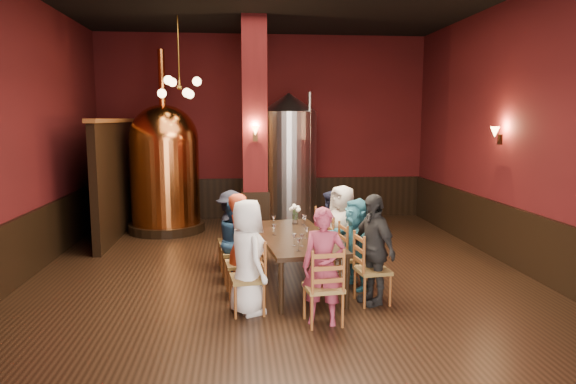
{
  "coord_description": "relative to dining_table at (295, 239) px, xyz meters",
  "views": [
    {
      "loc": [
        -0.64,
        -7.76,
        2.48
      ],
      "look_at": [
        0.13,
        0.2,
        1.33
      ],
      "focal_mm": 32.0,
      "sensor_mm": 36.0,
      "label": 1
    }
  ],
  "objects": [
    {
      "name": "person_5",
      "position": [
        0.88,
        -0.23,
        -0.02
      ],
      "size": [
        0.77,
        1.3,
        1.34
      ],
      "primitive_type": "imported",
      "rotation": [
        0.0,
        0.0,
        5.04
      ],
      "color": "teal",
      "rests_on": "ground"
    },
    {
      "name": "person_8",
      "position": [
        0.18,
        -1.54,
        0.03
      ],
      "size": [
        0.59,
        0.47,
        1.43
      ],
      "primitive_type": "imported",
      "rotation": [
        0.0,
        0.0,
        6.02
      ],
      "color": "#8C2E45",
      "rests_on": "ground"
    },
    {
      "name": "person_7",
      "position": [
        0.73,
        1.09,
        -0.06
      ],
      "size": [
        0.43,
        0.66,
        1.26
      ],
      "primitive_type": "imported",
      "rotation": [
        0.0,
        0.0,
        4.5
      ],
      "color": "#191B32",
      "rests_on": "ground"
    },
    {
      "name": "wine_glass_3",
      "position": [
        -0.27,
        0.67,
        0.15
      ],
      "size": [
        0.07,
        0.07,
        0.17
      ],
      "primitive_type": null,
      "color": "white",
      "rests_on": "dining_table"
    },
    {
      "name": "wine_glass_6",
      "position": [
        -0.05,
        -0.91,
        0.15
      ],
      "size": [
        0.07,
        0.07,
        0.17
      ],
      "primitive_type": null,
      "color": "white",
      "rests_on": "dining_table"
    },
    {
      "name": "chair_1",
      "position": [
        -0.81,
        -0.43,
        -0.23
      ],
      "size": [
        0.51,
        0.51,
        0.92
      ],
      "primitive_type": null,
      "rotation": [
        0.0,
        0.0,
        -1.45
      ],
      "color": "brown",
      "rests_on": "ground"
    },
    {
      "name": "person_4",
      "position": [
        0.96,
        -0.89,
        0.06
      ],
      "size": [
        0.64,
        0.95,
        1.49
      ],
      "primitive_type": "imported",
      "rotation": [
        0.0,
        0.0,
        5.06
      ],
      "color": "black",
      "rests_on": "ground"
    },
    {
      "name": "wainscot_right",
      "position": [
        3.78,
        0.31,
        -0.19
      ],
      "size": [
        0.08,
        9.9,
        1.0
      ],
      "primitive_type": "cube",
      "color": "black",
      "rests_on": "ground"
    },
    {
      "name": "wainscot_back",
      "position": [
        -0.18,
        5.27,
        -0.19
      ],
      "size": [
        7.9,
        0.08,
        1.0
      ],
      "primitive_type": "cube",
      "color": "black",
      "rests_on": "ground"
    },
    {
      "name": "wine_glass_1",
      "position": [
        0.02,
        -0.67,
        0.15
      ],
      "size": [
        0.07,
        0.07,
        0.17
      ],
      "primitive_type": null,
      "color": "white",
      "rests_on": "dining_table"
    },
    {
      "name": "sconce_column",
      "position": [
        -0.48,
        2.81,
        1.51
      ],
      "size": [
        0.2,
        0.2,
        0.36
      ],
      "primitive_type": null,
      "rotation": [
        0.0,
        0.0,
        3.14
      ],
      "color": "black",
      "rests_on": "column"
    },
    {
      "name": "chair_8",
      "position": [
        0.18,
        -1.54,
        -0.23
      ],
      "size": [
        0.51,
        0.51,
        0.92
      ],
      "primitive_type": null,
      "rotation": [
        0.0,
        0.0,
        3.26
      ],
      "color": "brown",
      "rests_on": "ground"
    },
    {
      "name": "wine_glass_0",
      "position": [
        0.24,
        0.65,
        0.15
      ],
      "size": [
        0.07,
        0.07,
        0.17
      ],
      "primitive_type": null,
      "color": "white",
      "rests_on": "dining_table"
    },
    {
      "name": "chair_2",
      "position": [
        -0.88,
        0.23,
        -0.23
      ],
      "size": [
        0.51,
        0.51,
        0.92
      ],
      "primitive_type": null,
      "rotation": [
        0.0,
        0.0,
        -1.45
      ],
      "color": "brown",
      "rests_on": "ground"
    },
    {
      "name": "person_0",
      "position": [
        -0.73,
        -1.09,
        0.05
      ],
      "size": [
        0.71,
        0.84,
        1.47
      ],
      "primitive_type": "imported",
      "rotation": [
        0.0,
        0.0,
        1.96
      ],
      "color": "white",
      "rests_on": "ground"
    },
    {
      "name": "chair_0",
      "position": [
        -0.73,
        -1.09,
        -0.23
      ],
      "size": [
        0.51,
        0.51,
        0.92
      ],
      "primitive_type": null,
      "rotation": [
        0.0,
        0.0,
        -1.45
      ],
      "color": "brown",
      "rests_on": "ground"
    },
    {
      "name": "chair_5",
      "position": [
        0.88,
        -0.23,
        -0.23
      ],
      "size": [
        0.51,
        0.51,
        0.92
      ],
      "primitive_type": null,
      "rotation": [
        0.0,
        0.0,
        1.69
      ],
      "color": "brown",
      "rests_on": "ground"
    },
    {
      "name": "wainscot_left",
      "position": [
        -4.14,
        0.31,
        -0.19
      ],
      "size": [
        0.08,
        9.9,
        1.0
      ],
      "primitive_type": "cube",
      "color": "black",
      "rests_on": "ground"
    },
    {
      "name": "person_2",
      "position": [
        -0.88,
        0.23,
        -0.06
      ],
      "size": [
        0.39,
        0.65,
        1.26
      ],
      "primitive_type": "imported",
      "rotation": [
        0.0,
        0.0,
        1.73
      ],
      "color": "navy",
      "rests_on": "ground"
    },
    {
      "name": "wine_glass_7",
      "position": [
        -0.08,
        -0.64,
        0.15
      ],
      "size": [
        0.07,
        0.07,
        0.17
      ],
      "primitive_type": null,
      "color": "white",
      "rests_on": "dining_table"
    },
    {
      "name": "dining_table",
      "position": [
        0.0,
        0.0,
        0.0
      ],
      "size": [
        1.27,
        2.5,
        0.75
      ],
      "rotation": [
        0.0,
        0.0,
        0.12
      ],
      "color": "black",
      "rests_on": "ground"
    },
    {
      "name": "sconce_wall",
      "position": [
        3.72,
        1.11,
        1.51
      ],
      "size": [
        0.2,
        0.2,
        0.36
      ],
      "primitive_type": null,
      "rotation": [
        0.0,
        0.0,
        1.57
      ],
      "color": "black",
      "rests_on": "room"
    },
    {
      "name": "room",
      "position": [
        -0.18,
        0.31,
        1.56
      ],
      "size": [
        10.0,
        10.02,
        4.5
      ],
      "color": "black",
      "rests_on": "ground"
    },
    {
      "name": "person_1",
      "position": [
        -0.81,
        -0.43,
        0.04
      ],
      "size": [
        0.38,
        0.55,
        1.46
      ],
      "primitive_type": "imported",
      "rotation": [
        0.0,
        0.0,
        1.63
      ],
      "color": "#C44021",
      "rests_on": "ground"
    },
    {
      "name": "wine_glass_2",
      "position": [
        0.15,
        -0.24,
        0.15
      ],
      "size": [
        0.07,
        0.07,
        0.17
      ],
      "primitive_type": null,
      "color": "white",
      "rests_on": "dining_table"
    },
    {
      "name": "chair_7",
      "position": [
        0.73,
        1.09,
        -0.23
      ],
      "size": [
        0.51,
        0.51,
        0.92
      ],
      "primitive_type": null,
      "rotation": [
        0.0,
        0.0,
        1.69
      ],
      "color": "brown",
      "rests_on": "ground"
    },
    {
      "name": "copper_kettle",
      "position": [
        -2.43,
        3.94,
        0.75
      ],
      "size": [
        1.67,
        1.67,
        3.94
      ],
      "rotation": [
        0.0,
        0.0,
        0.12
      ],
      "color": "black",
      "rests_on": "ground"
    },
    {
      "name": "column",
      "position": [
        -0.48,
        3.11,
        1.56
      ],
      "size": [
        0.58,
        0.58,
        4.5
      ],
      "primitive_type": "cube",
      "color": "#4D1012",
      "rests_on": "ground"
    },
    {
      "name": "rose_vase",
      "position": [
        0.1,
        0.84,
        0.28
      ],
      "size": [
        0.2,
        0.2,
        0.33
      ],
      "color": "white",
      "rests_on": "dining_table"
    },
    {
      "name": "pendant_cluster",
      "position": [
        -1.98,
        3.21,
        2.41
      ],
      "size": [
        0.9,
        0.9,
        1.7
      ],
      "primitive_type": null,
      "color": "#A57226",
      "rests_on": "room"
    },
    {
      "name": "wine_glass_4",
      "position": [
        0.22,
        0.73,
        0.15
      ],
      "size": [
        0.07,
        0.07,
        0.17
      ],
      "primitive_type": null,
      "color": "white",
      "rests_on": "dining_table"
    },
    {
      "name": "wine_glass_8",
      "position": [
        -0.31,
        0.03,
        0.15
      ],
      "size": [
        0.07,
        0.07,
        0.17
      ],
      "primitive_type": null,
      "color": "white",
      "rests_on": "dining_table"
    },
    {
      "name": "person_6",
      "position": [
        0.81,
        0.43,
        0.03
      ],
      "size": [
        0.73,
        0.84,
        1.44
      ],
      "primitive_type": "imported",
      "rotation": [
        0.0,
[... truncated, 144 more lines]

